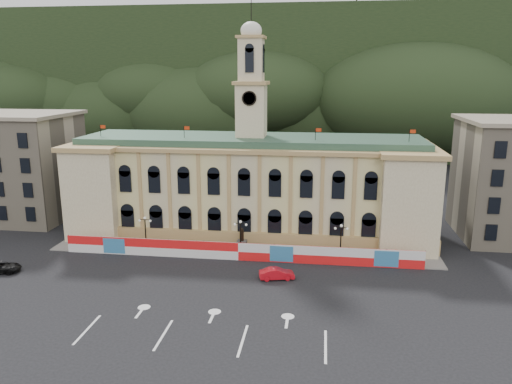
# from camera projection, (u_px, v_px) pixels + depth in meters

# --- Properties ---
(ground) EXTENTS (260.00, 260.00, 0.00)m
(ground) POSITION_uv_depth(u_px,v_px,m) (216.00, 310.00, 54.81)
(ground) COLOR black
(ground) RESTS_ON ground
(lane_markings) EXTENTS (26.00, 10.00, 0.02)m
(lane_markings) POSITION_uv_depth(u_px,v_px,m) (205.00, 332.00, 50.00)
(lane_markings) COLOR white
(lane_markings) RESTS_ON ground
(hill_ridge) EXTENTS (230.00, 80.00, 64.00)m
(hill_ridge) POSITION_uv_depth(u_px,v_px,m) (291.00, 90.00, 167.76)
(hill_ridge) COLOR black
(hill_ridge) RESTS_ON ground
(city_hall) EXTENTS (56.20, 17.60, 37.10)m
(city_hall) POSITION_uv_depth(u_px,v_px,m) (251.00, 185.00, 79.59)
(city_hall) COLOR #C7BA90
(city_hall) RESTS_ON ground
(side_building_left) EXTENTS (21.00, 17.00, 18.60)m
(side_building_left) POSITION_uv_depth(u_px,v_px,m) (13.00, 166.00, 88.01)
(side_building_left) COLOR tan
(side_building_left) RESTS_ON ground
(hoarding_fence) EXTENTS (50.00, 0.44, 2.50)m
(hoarding_fence) POSITION_uv_depth(u_px,v_px,m) (239.00, 251.00, 69.03)
(hoarding_fence) COLOR red
(hoarding_fence) RESTS_ON ground
(pavement) EXTENTS (56.00, 5.50, 0.16)m
(pavement) POSITION_uv_depth(u_px,v_px,m) (242.00, 253.00, 71.89)
(pavement) COLOR slate
(pavement) RESTS_ON ground
(statue) EXTENTS (1.40, 1.40, 3.72)m
(statue) POSITION_uv_depth(u_px,v_px,m) (242.00, 245.00, 71.88)
(statue) COLOR #595651
(statue) RESTS_ON ground
(lamp_left) EXTENTS (1.96, 0.44, 5.15)m
(lamp_left) POSITION_uv_depth(u_px,v_px,m) (145.00, 230.00, 72.29)
(lamp_left) COLOR black
(lamp_left) RESTS_ON ground
(lamp_center) EXTENTS (1.96, 0.44, 5.15)m
(lamp_center) POSITION_uv_depth(u_px,v_px,m) (241.00, 234.00, 70.47)
(lamp_center) COLOR black
(lamp_center) RESTS_ON ground
(lamp_right) EXTENTS (1.96, 0.44, 5.15)m
(lamp_right) POSITION_uv_depth(u_px,v_px,m) (341.00, 239.00, 68.65)
(lamp_right) COLOR black
(lamp_right) RESTS_ON ground
(red_sedan) EXTENTS (3.53, 5.11, 1.46)m
(red_sedan) POSITION_uv_depth(u_px,v_px,m) (277.00, 274.00, 62.72)
(red_sedan) COLOR red
(red_sedan) RESTS_ON ground
(black_suv) EXTENTS (4.32, 6.00, 1.41)m
(black_suv) POSITION_uv_depth(u_px,v_px,m) (0.00, 267.00, 64.83)
(black_suv) COLOR black
(black_suv) RESTS_ON ground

